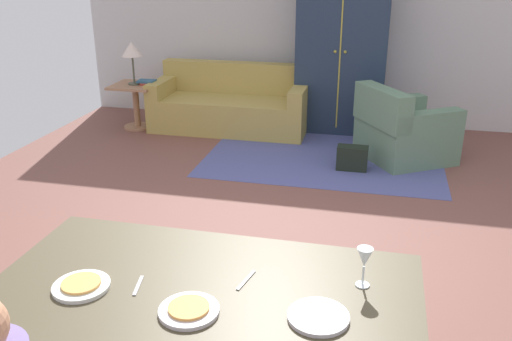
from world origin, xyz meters
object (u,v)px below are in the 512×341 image
object	(u,v)px
book_lower	(150,84)
plate_near_child	(189,311)
table_lamp	(132,51)
plate_near_woman	(318,317)
armchair	(402,131)
side_table	(136,100)
armoire	(342,48)
book_upper	(147,81)
plate_near_man	(81,286)
couch	(231,106)
handbag	(352,158)
dining_table	(204,301)
wine_glass	(364,259)

from	to	relation	value
book_lower	plate_near_child	bearing A→B (deg)	-64.69
table_lamp	plate_near_woman	bearing A→B (deg)	-57.29
plate_near_woman	armchair	size ratio (longest dim) A/B	0.21
armchair	side_table	bearing A→B (deg)	172.72
armoire	side_table	world-z (taller)	armoire
book_lower	book_upper	bearing A→B (deg)	163.94
plate_near_man	table_lamp	size ratio (longest dim) A/B	0.46
book_lower	couch	bearing A→B (deg)	13.45
book_lower	handbag	bearing A→B (deg)	-19.11
couch	book_upper	bearing A→B (deg)	-167.97
plate_near_man	armoire	bearing A→B (deg)	82.36
plate_near_man	couch	size ratio (longest dim) A/B	0.13
plate_near_woman	book_lower	world-z (taller)	plate_near_woman
table_lamp	handbag	xyz separation A→B (m)	(2.86, -0.90, -0.88)
table_lamp	book_lower	xyz separation A→B (m)	(0.21, 0.02, -0.41)
dining_table	plate_near_man	distance (m)	0.54
couch	table_lamp	distance (m)	1.43
wine_glass	side_table	bearing A→B (deg)	125.82
wine_glass	book_upper	xyz separation A→B (m)	(-2.93, 4.31, -0.27)
plate_near_man	plate_near_woman	xyz separation A→B (m)	(1.04, 0.02, 0.00)
dining_table	handbag	world-z (taller)	dining_table
plate_near_woman	handbag	size ratio (longest dim) A/B	0.78
dining_table	table_lamp	bearing A→B (deg)	118.39
plate_near_man	plate_near_child	size ratio (longest dim) A/B	1.00
plate_near_woman	table_lamp	distance (m)	5.43
side_table	book_lower	distance (m)	0.30
dining_table	couch	size ratio (longest dim) A/B	0.95
couch	plate_near_woman	bearing A→B (deg)	-70.39
dining_table	side_table	world-z (taller)	dining_table
plate_near_man	couch	bearing A→B (deg)	98.01
side_table	couch	bearing A→B (deg)	12.05
armchair	dining_table	bearing A→B (deg)	-103.29
handbag	armchair	bearing A→B (deg)	42.99
dining_table	wine_glass	size ratio (longest dim) A/B	10.13
dining_table	armoire	bearing A→B (deg)	88.06
plate_near_woman	handbag	bearing A→B (deg)	91.10
table_lamp	wine_glass	bearing A→B (deg)	-54.18
plate_near_child	armoire	bearing A→B (deg)	88.13
plate_near_woman	wine_glass	world-z (taller)	wine_glass
plate_near_man	armoire	distance (m)	5.18
armoire	book_lower	distance (m)	2.47
armoire	book_lower	bearing A→B (deg)	-167.49
plate_near_child	dining_table	bearing A→B (deg)	90.00
armoire	handbag	world-z (taller)	armoire
plate_near_man	plate_near_child	bearing A→B (deg)	-6.60
dining_table	armoire	world-z (taller)	armoire
table_lamp	side_table	bearing A→B (deg)	0.00
handbag	couch	bearing A→B (deg)	144.87
dining_table	plate_near_child	size ratio (longest dim) A/B	7.54
wine_glass	dining_table	bearing A→B (deg)	-165.14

